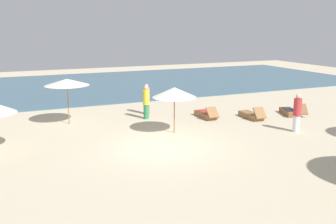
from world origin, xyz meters
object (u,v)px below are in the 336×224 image
at_px(lounger_0, 252,115).
at_px(lounger_4, 206,114).
at_px(person_1, 297,113).
at_px(person_4, 147,99).
at_px(umbrella_3, 67,82).
at_px(lounger_1, 290,112).
at_px(umbrella_5, 174,92).
at_px(person_0, 146,102).

distance_m(lounger_0, lounger_4, 2.35).
xyz_separation_m(person_1, person_4, (-5.00, 6.03, -0.04)).
bearing_deg(umbrella_3, lounger_4, -12.96).
xyz_separation_m(lounger_0, lounger_1, (2.40, -0.15, 0.01)).
xyz_separation_m(umbrella_5, lounger_4, (2.74, 1.95, -1.67)).
relative_size(lounger_1, person_4, 1.08).
xyz_separation_m(lounger_4, person_0, (-2.97, 1.03, 0.70)).
relative_size(umbrella_5, person_4, 1.25).
height_order(lounger_0, person_1, person_1).
distance_m(umbrella_5, lounger_1, 7.44).
bearing_deg(person_0, lounger_4, -19.12).
relative_size(umbrella_5, lounger_0, 1.22).
bearing_deg(umbrella_5, lounger_1, 5.50).
height_order(umbrella_5, lounger_4, umbrella_5).
bearing_deg(lounger_4, lounger_1, -15.69).
height_order(lounger_0, person_4, person_4).
xyz_separation_m(umbrella_3, lounger_0, (8.90, -2.67, -1.90)).
bearing_deg(lounger_1, person_1, -126.91).
xyz_separation_m(lounger_1, person_0, (-7.45, 2.29, 0.70)).
xyz_separation_m(lounger_0, person_4, (-4.65, 3.14, 0.66)).
bearing_deg(person_1, umbrella_3, 148.93).
relative_size(umbrella_3, umbrella_5, 1.08).
xyz_separation_m(umbrella_5, lounger_1, (7.22, 0.69, -1.67)).
bearing_deg(lounger_1, umbrella_3, 165.95).
relative_size(lounger_4, person_4, 1.03).
relative_size(lounger_0, person_0, 0.98).
height_order(person_1, person_4, person_1).
relative_size(lounger_1, person_1, 1.03).
relative_size(lounger_0, person_4, 1.02).
xyz_separation_m(lounger_1, lounger_4, (-4.48, 1.26, -0.00)).
distance_m(umbrella_5, person_4, 4.12).
bearing_deg(umbrella_3, lounger_0, -16.72).
bearing_deg(lounger_0, lounger_4, 152.02).
distance_m(umbrella_5, person_0, 3.15).
distance_m(lounger_1, person_0, 7.82).
xyz_separation_m(umbrella_3, lounger_1, (11.29, -2.83, -1.89)).
relative_size(umbrella_5, lounger_1, 1.15).
bearing_deg(umbrella_3, person_4, 6.25).
bearing_deg(lounger_4, person_1, -58.80).
bearing_deg(lounger_0, umbrella_3, 163.28).
distance_m(umbrella_3, lounger_0, 9.48).
height_order(lounger_4, person_1, person_1).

